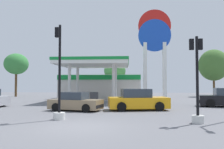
% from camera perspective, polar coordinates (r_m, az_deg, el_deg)
% --- Properties ---
extents(ground_plane, '(90.00, 90.00, 0.00)m').
position_cam_1_polar(ground_plane, '(11.11, -8.02, -12.59)').
color(ground_plane, slate).
rests_on(ground_plane, ground).
extents(gas_station, '(10.84, 12.53, 4.68)m').
position_cam_1_polar(gas_station, '(31.34, -3.01, -2.21)').
color(gas_station, beige).
rests_on(gas_station, ground).
extents(station_pole_sign, '(3.76, 0.56, 10.66)m').
position_cam_1_polar(station_pole_sign, '(27.52, 10.42, 7.44)').
color(station_pole_sign, white).
rests_on(station_pole_sign, ground).
extents(car_0, '(4.77, 2.62, 1.62)m').
position_cam_1_polar(car_0, '(18.01, 6.32, -6.33)').
color(car_0, black).
rests_on(car_0, ground).
extents(car_2, '(4.16, 2.50, 1.39)m').
position_cam_1_polar(car_2, '(17.68, -8.98, -6.73)').
color(car_2, black).
rests_on(car_2, ground).
extents(traffic_signal_0, '(0.65, 0.66, 4.42)m').
position_cam_1_polar(traffic_signal_0, '(12.59, 20.18, -3.58)').
color(traffic_signal_0, silver).
rests_on(traffic_signal_0, ground).
extents(traffic_signal_1, '(0.66, 0.69, 5.33)m').
position_cam_1_polar(traffic_signal_1, '(13.39, -12.85, -3.99)').
color(traffic_signal_1, silver).
rests_on(traffic_signal_1, ground).
extents(tree_0, '(3.79, 3.79, 6.92)m').
position_cam_1_polar(tree_0, '(40.38, -22.43, 2.37)').
color(tree_0, brown).
rests_on(tree_0, ground).
extents(tree_1, '(3.33, 3.33, 5.50)m').
position_cam_1_polar(tree_1, '(35.90, 0.70, 0.88)').
color(tree_1, brown).
rests_on(tree_1, ground).
extents(tree_2, '(4.68, 4.68, 7.58)m').
position_cam_1_polar(tree_2, '(40.74, 23.66, 2.12)').
color(tree_2, brown).
rests_on(tree_2, ground).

